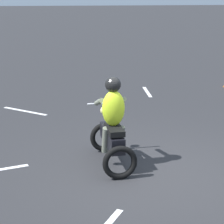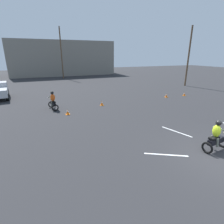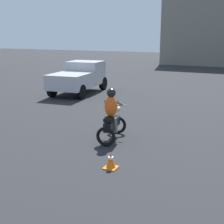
{
  "view_description": "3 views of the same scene",
  "coord_description": "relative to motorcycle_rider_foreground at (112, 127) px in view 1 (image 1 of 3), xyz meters",
  "views": [
    {
      "loc": [
        -6.91,
        1.39,
        3.19
      ],
      "look_at": [
        0.47,
        0.67,
        1.0
      ],
      "focal_mm": 70.0,
      "sensor_mm": 36.0,
      "label": 1
    },
    {
      "loc": [
        -7.48,
        -4.71,
        4.7
      ],
      "look_at": [
        -3.08,
        5.98,
        0.9
      ],
      "focal_mm": 28.0,
      "sensor_mm": 36.0,
      "label": 2
    },
    {
      "loc": [
        -2.43,
        2.84,
        3.25
      ],
      "look_at": [
        -6.63,
        11.29,
        0.9
      ],
      "focal_mm": 50.0,
      "sensor_mm": 36.0,
      "label": 3
    }
  ],
  "objects": [
    {
      "name": "ground_plane",
      "position": [
        -0.43,
        -0.66,
        -0.73
      ],
      "size": [
        120.0,
        120.0,
        0.0
      ],
      "primitive_type": "plane",
      "color": "#28282B"
    },
    {
      "name": "lane_stripe_ne",
      "position": [
        3.7,
        1.92,
        -0.72
      ],
      "size": [
        0.92,
        1.2,
        0.01
      ],
      "primitive_type": "cube",
      "rotation": [
        0.0,
        0.0,
        2.51
      ],
      "color": "silver",
      "rests_on": "ground"
    },
    {
      "name": "lane_stripe_e",
      "position": [
        5.45,
        -1.61,
        -0.72
      ],
      "size": [
        1.3,
        0.12,
        0.01
      ],
      "primitive_type": "cube",
      "rotation": [
        0.0,
        0.0,
        1.56
      ],
      "color": "silver",
      "rests_on": "ground"
    },
    {
      "name": "motorcycle_rider_foreground",
      "position": [
        0.0,
        0.0,
        0.0
      ],
      "size": [
        1.54,
        0.79,
        1.66
      ],
      "rotation": [
        0.0,
        0.0,
        4.82
      ],
      "color": "black",
      "rests_on": "ground"
    }
  ]
}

